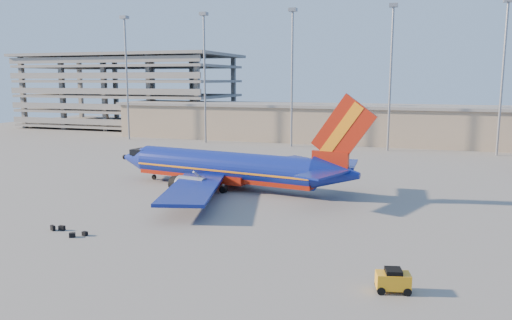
% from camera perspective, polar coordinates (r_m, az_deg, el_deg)
% --- Properties ---
extents(ground, '(220.00, 220.00, 0.00)m').
position_cam_1_polar(ground, '(62.32, -2.15, -3.98)').
color(ground, slate).
rests_on(ground, ground).
extents(terminal_building, '(122.00, 16.00, 8.50)m').
position_cam_1_polar(terminal_building, '(115.73, 12.81, 4.08)').
color(terminal_building, gray).
rests_on(terminal_building, ground).
extents(parking_garage, '(62.00, 32.00, 21.40)m').
position_cam_1_polar(parking_garage, '(155.19, -14.15, 8.03)').
color(parking_garage, slate).
rests_on(parking_garage, ground).
extents(light_mast_row, '(101.60, 1.60, 28.65)m').
position_cam_1_polar(light_mast_row, '(104.10, 9.59, 10.93)').
color(light_mast_row, gray).
rests_on(light_mast_row, ground).
extents(aircraft_main, '(37.19, 35.52, 12.65)m').
position_cam_1_polar(aircraft_main, '(65.48, -3.04, -0.93)').
color(aircraft_main, navy).
rests_on(aircraft_main, ground).
extents(baggage_tug, '(2.52, 1.85, 1.63)m').
position_cam_1_polar(baggage_tug, '(35.80, 15.39, -13.08)').
color(baggage_tug, orange).
rests_on(baggage_tug, ground).
extents(luggage_pile, '(4.51, 1.88, 0.49)m').
position_cam_1_polar(luggage_pile, '(50.24, -20.81, -7.59)').
color(luggage_pile, black).
rests_on(luggage_pile, ground).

